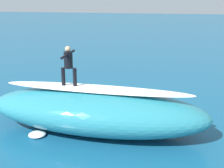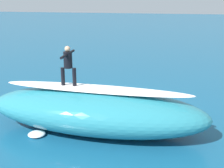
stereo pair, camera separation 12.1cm
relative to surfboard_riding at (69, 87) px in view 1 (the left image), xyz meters
name	(u,v)px [view 1 (the left image)]	position (x,y,z in m)	size (l,w,h in m)	color
ground_plane	(121,107)	(-1.68, -2.66, -1.77)	(120.00, 120.00, 0.00)	#145175
wave_crest	(96,111)	(-1.06, 0.08, -0.91)	(8.62, 2.93, 1.72)	teal
wave_foam_lip	(96,89)	(-1.06, 0.08, -0.01)	(7.33, 1.02, 0.08)	white
surfboard_riding	(69,87)	(0.00, 0.00, 0.00)	(2.23, 0.50, 0.10)	silver
surfer_riding	(68,63)	(0.00, 0.00, 0.93)	(0.60, 1.44, 1.52)	black
surfboard_paddling	(144,97)	(-2.65, -4.17, -1.73)	(1.91, 0.52, 0.07)	silver
surfer_paddling	(146,94)	(-2.73, -4.25, -1.57)	(1.26, 1.25, 0.29)	black
foam_patch_near	(37,134)	(1.08, 0.85, -1.69)	(0.66, 0.62, 0.16)	white
foam_patch_mid	(104,90)	(-0.45, -4.90, -1.70)	(1.08, 1.04, 0.14)	white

